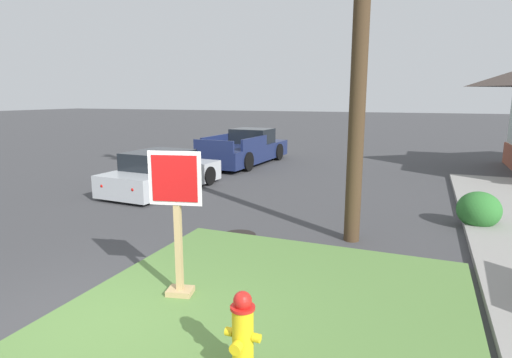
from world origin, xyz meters
TOP-DOWN VIEW (x-y plane):
  - ground_plane at (0.00, 0.00)m, footprint 160.00×160.00m
  - grass_corner_patch at (1.82, 1.31)m, footprint 5.26×5.07m
  - fire_hydrant at (2.05, -0.23)m, footprint 0.38×0.34m
  - stop_sign at (0.51, 1.02)m, footprint 0.73×0.35m
  - manhole_cover at (0.13, 3.94)m, footprint 0.70×0.70m
  - parked_sedan_silver at (-3.87, 7.00)m, footprint 2.10×4.15m
  - pickup_truck_navy at (-3.61, 12.92)m, footprint 2.24×5.51m
  - shrub_by_curb at (4.84, 6.41)m, footprint 0.92×0.92m

SIDE VIEW (x-z plane):
  - ground_plane at x=0.00m, z-range 0.00..0.00m
  - manhole_cover at x=0.13m, z-range 0.00..0.02m
  - grass_corner_patch at x=1.82m, z-range 0.00..0.08m
  - shrub_by_curb at x=4.84m, z-range 0.00..0.82m
  - fire_hydrant at x=2.05m, z-range 0.06..0.95m
  - parked_sedan_silver at x=-3.87m, z-range -0.08..1.17m
  - pickup_truck_navy at x=-3.61m, z-range -0.12..1.36m
  - stop_sign at x=0.51m, z-range 0.06..2.14m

